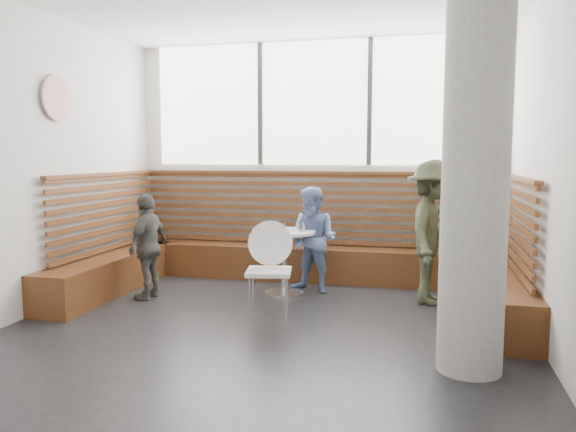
% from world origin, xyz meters
% --- Properties ---
extents(room, '(5.00, 5.00, 3.20)m').
position_xyz_m(room, '(0.00, 0.00, 1.60)').
color(room, silver).
rests_on(room, ground).
extents(booth, '(5.00, 2.50, 1.44)m').
position_xyz_m(booth, '(0.00, 1.77, 0.41)').
color(booth, '#482712').
rests_on(booth, ground).
extents(concrete_column, '(0.50, 0.50, 3.20)m').
position_xyz_m(concrete_column, '(1.85, -0.60, 1.60)').
color(concrete_column, gray).
rests_on(concrete_column, ground).
extents(wall_art, '(0.03, 0.50, 0.50)m').
position_xyz_m(wall_art, '(-2.46, 0.40, 2.30)').
color(wall_art, white).
rests_on(wall_art, room).
extents(cafe_table, '(0.75, 0.75, 0.77)m').
position_xyz_m(cafe_table, '(-0.15, 1.41, 0.55)').
color(cafe_table, silver).
rests_on(cafe_table, ground).
extents(cafe_chair, '(0.47, 0.46, 0.99)m').
position_xyz_m(cafe_chair, '(-0.06, 0.48, 0.58)').
color(cafe_chair, white).
rests_on(cafe_chair, ground).
extents(adult_man, '(0.80, 1.15, 1.63)m').
position_xyz_m(adult_man, '(1.59, 1.40, 0.82)').
color(adult_man, '#363D28').
rests_on(adult_man, ground).
extents(child_back, '(0.76, 0.67, 1.29)m').
position_xyz_m(child_back, '(0.18, 1.60, 0.65)').
color(child_back, '#6C84BC').
rests_on(child_back, ground).
extents(child_left, '(0.35, 0.74, 1.23)m').
position_xyz_m(child_left, '(-1.65, 0.85, 0.62)').
color(child_left, '#504F49').
rests_on(child_left, ground).
extents(plate_near, '(0.21, 0.21, 0.01)m').
position_xyz_m(plate_near, '(-0.30, 1.50, 0.78)').
color(plate_near, white).
rests_on(plate_near, cafe_table).
extents(plate_far, '(0.19, 0.19, 0.01)m').
position_xyz_m(plate_far, '(-0.04, 1.57, 0.78)').
color(plate_far, white).
rests_on(plate_far, cafe_table).
extents(glass_left, '(0.06, 0.06, 0.10)m').
position_xyz_m(glass_left, '(-0.31, 1.33, 0.82)').
color(glass_left, white).
rests_on(glass_left, cafe_table).
extents(glass_mid, '(0.07, 0.07, 0.10)m').
position_xyz_m(glass_mid, '(-0.14, 1.32, 0.82)').
color(glass_mid, white).
rests_on(glass_mid, cafe_table).
extents(glass_right, '(0.07, 0.07, 0.12)m').
position_xyz_m(glass_right, '(0.06, 1.46, 0.83)').
color(glass_right, white).
rests_on(glass_right, cafe_table).
extents(menu_card, '(0.23, 0.18, 0.00)m').
position_xyz_m(menu_card, '(-0.11, 1.26, 0.77)').
color(menu_card, '#A5C64C').
rests_on(menu_card, cafe_table).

